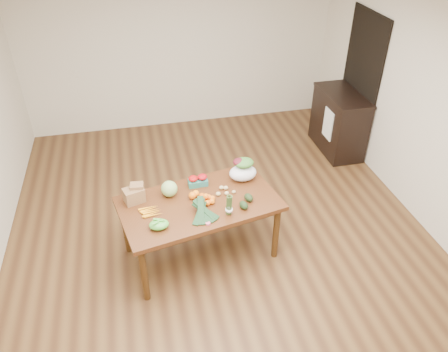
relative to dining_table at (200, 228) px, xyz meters
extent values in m
plane|color=brown|center=(0.28, 0.27, -0.38)|extent=(6.00, 6.00, 0.00)
cube|color=white|center=(0.28, 0.27, 2.33)|extent=(5.00, 6.00, 0.02)
cube|color=beige|center=(0.28, 3.27, 0.98)|extent=(5.00, 0.02, 2.70)
cube|color=beige|center=(2.78, 0.27, 0.98)|extent=(0.02, 6.00, 2.70)
cube|color=#542713|center=(0.00, 0.00, 0.00)|extent=(1.81, 1.23, 0.75)
cube|color=black|center=(2.76, 1.87, 0.68)|extent=(0.02, 1.00, 2.10)
cube|color=black|center=(2.50, 1.83, 0.10)|extent=(0.52, 1.02, 0.94)
cube|color=white|center=(2.24, 1.67, 0.18)|extent=(0.02, 0.28, 0.45)
sphere|color=#8EBC6C|center=(-0.29, 0.18, 0.46)|extent=(0.18, 0.18, 0.18)
sphere|color=#ED5B0E|center=(-0.06, 0.07, 0.42)|extent=(0.08, 0.08, 0.08)
sphere|color=orange|center=(-0.01, 0.10, 0.41)|extent=(0.07, 0.07, 0.07)
sphere|color=#EF580E|center=(0.04, 0.03, 0.41)|extent=(0.07, 0.07, 0.07)
ellipsoid|color=#52B83E|center=(-0.45, -0.32, 0.42)|extent=(0.20, 0.15, 0.09)
ellipsoid|color=tan|center=(0.22, 0.06, 0.40)|extent=(0.05, 0.05, 0.05)
ellipsoid|color=#D6C47B|center=(0.31, 0.06, 0.40)|extent=(0.05, 0.04, 0.04)
ellipsoid|color=#DECD80|center=(0.33, 0.15, 0.40)|extent=(0.05, 0.05, 0.04)
ellipsoid|color=#D8BA7C|center=(0.28, 0.17, 0.40)|extent=(0.05, 0.05, 0.04)
ellipsoid|color=tan|center=(0.40, 0.06, 0.39)|extent=(0.04, 0.04, 0.04)
ellipsoid|color=black|center=(0.43, -0.21, 0.41)|extent=(0.11, 0.14, 0.08)
ellipsoid|color=black|center=(0.52, -0.09, 0.42)|extent=(0.11, 0.14, 0.08)
camera|label=1|loc=(-0.55, -3.61, 3.24)|focal=35.00mm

